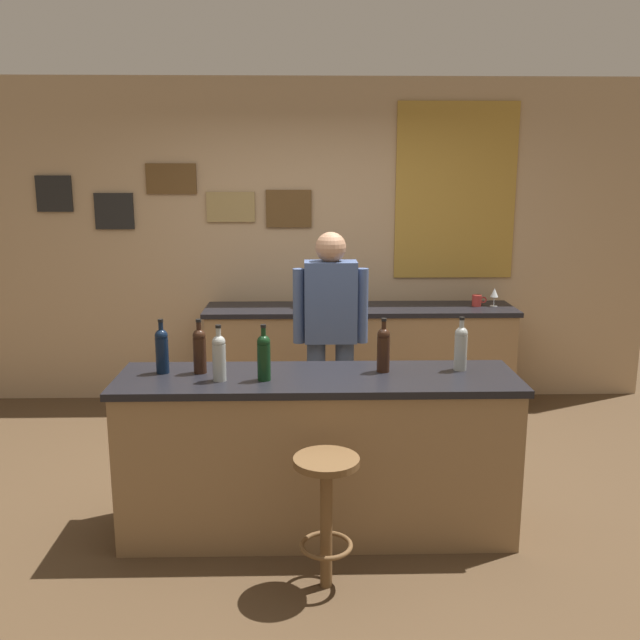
{
  "coord_description": "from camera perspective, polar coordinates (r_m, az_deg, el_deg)",
  "views": [
    {
      "loc": [
        -0.07,
        -4.03,
        2.02
      ],
      "look_at": [
        0.03,
        0.45,
        1.05
      ],
      "focal_mm": 38.67,
      "sensor_mm": 36.0,
      "label": 1
    }
  ],
  "objects": [
    {
      "name": "bartender",
      "position": [
        4.79,
        0.87,
        -0.87
      ],
      "size": [
        0.52,
        0.21,
        1.62
      ],
      "color": "#384766",
      "rests_on": "ground_plane"
    },
    {
      "name": "wine_bottle_d",
      "position": [
        3.69,
        -4.67,
        -2.95
      ],
      "size": [
        0.07,
        0.07,
        0.31
      ],
      "color": "black",
      "rests_on": "bar_counter"
    },
    {
      "name": "wine_bottle_b",
      "position": [
        3.87,
        -9.94,
        -2.39
      ],
      "size": [
        0.07,
        0.07,
        0.31
      ],
      "color": "black",
      "rests_on": "bar_counter"
    },
    {
      "name": "wine_bottle_f",
      "position": [
        3.95,
        11.57,
        -2.17
      ],
      "size": [
        0.07,
        0.07,
        0.31
      ],
      "color": "#999E99",
      "rests_on": "bar_counter"
    },
    {
      "name": "side_counter",
      "position": [
        5.91,
        3.29,
        -3.2
      ],
      "size": [
        2.61,
        0.56,
        0.9
      ],
      "color": "olive",
      "rests_on": "ground_plane"
    },
    {
      "name": "wine_glass_b",
      "position": [
        6.0,
        14.23,
        2.15
      ],
      "size": [
        0.07,
        0.07,
        0.16
      ],
      "color": "silver",
      "rests_on": "side_counter"
    },
    {
      "name": "wine_glass_a",
      "position": [
        5.75,
        -1.88,
        2.09
      ],
      "size": [
        0.07,
        0.07,
        0.16
      ],
      "color": "silver",
      "rests_on": "side_counter"
    },
    {
      "name": "ground_plane",
      "position": [
        4.51,
        -0.29,
        -14.41
      ],
      "size": [
        10.0,
        10.0,
        0.0
      ],
      "primitive_type": "plane",
      "color": "#4C3823"
    },
    {
      "name": "bar_stool",
      "position": [
        3.45,
        0.53,
        -14.69
      ],
      "size": [
        0.32,
        0.32,
        0.68
      ],
      "color": "brown",
      "rests_on": "ground_plane"
    },
    {
      "name": "back_wall",
      "position": [
        6.09,
        -0.45,
        6.53
      ],
      "size": [
        6.0,
        0.09,
        2.8
      ],
      "color": "tan",
      "rests_on": "ground_plane"
    },
    {
      "name": "wine_bottle_a",
      "position": [
        3.91,
        -12.95,
        -2.36
      ],
      "size": [
        0.07,
        0.07,
        0.31
      ],
      "color": "black",
      "rests_on": "bar_counter"
    },
    {
      "name": "wine_bottle_c",
      "position": [
        3.71,
        -8.35,
        -2.97
      ],
      "size": [
        0.07,
        0.07,
        0.31
      ],
      "color": "#999E99",
      "rests_on": "bar_counter"
    },
    {
      "name": "coffee_mug",
      "position": [
        5.99,
        12.87,
        1.59
      ],
      "size": [
        0.12,
        0.08,
        0.09
      ],
      "color": "#B2332D",
      "rests_on": "side_counter"
    },
    {
      "name": "wine_bottle_e",
      "position": [
        3.85,
        5.27,
        -2.32
      ],
      "size": [
        0.07,
        0.07,
        0.31
      ],
      "color": "black",
      "rests_on": "bar_counter"
    },
    {
      "name": "bar_counter",
      "position": [
        3.95,
        -0.19,
        -11.02
      ],
      "size": [
        2.21,
        0.6,
        0.92
      ],
      "color": "olive",
      "rests_on": "ground_plane"
    }
  ]
}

